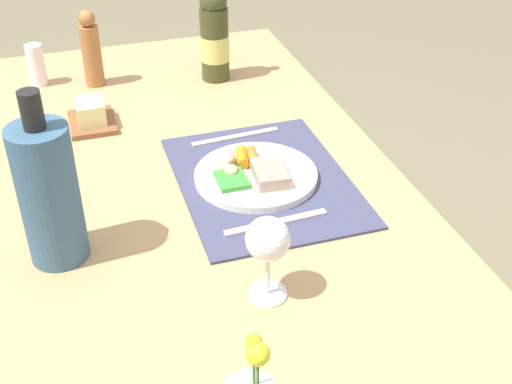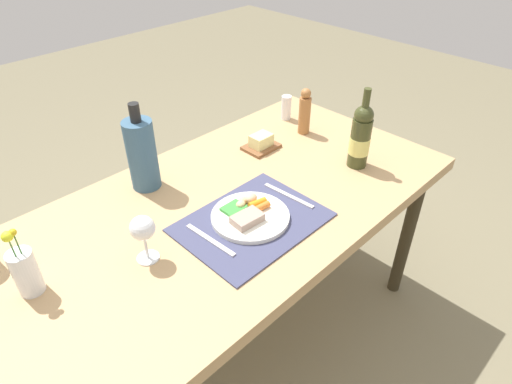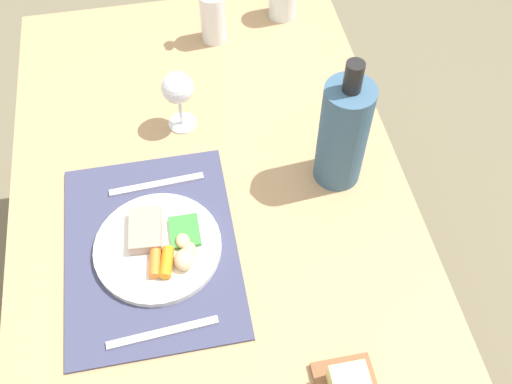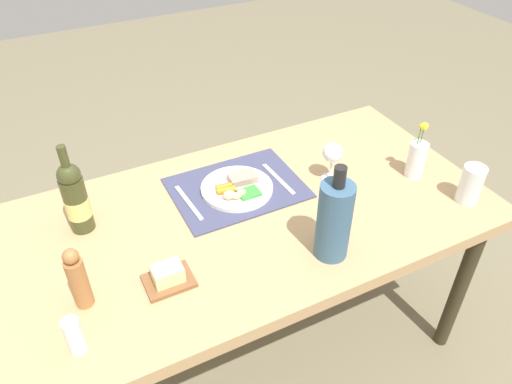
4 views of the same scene
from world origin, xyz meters
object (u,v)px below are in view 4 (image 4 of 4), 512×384
(wine_bottle, at_px, (75,198))
(pepper_mill, at_px, (78,279))
(flower_vase, at_px, (417,158))
(cooler_bottle, at_px, (334,220))
(knife, at_px, (189,203))
(wine_glass, at_px, (333,154))
(fork, at_px, (278,179))
(dinner_plate, at_px, (237,188))
(water_tumbler, at_px, (470,186))
(salt_shaker, at_px, (74,336))
(butter_dish, at_px, (168,277))
(dining_table, at_px, (249,227))

(wine_bottle, relative_size, pepper_mill, 1.55)
(flower_vase, height_order, pepper_mill, flower_vase)
(cooler_bottle, height_order, pepper_mill, cooler_bottle)
(knife, bearing_deg, wine_glass, 165.71)
(fork, relative_size, flower_vase, 0.95)
(flower_vase, distance_m, pepper_mill, 1.14)
(fork, distance_m, wine_glass, 0.20)
(dinner_plate, bearing_deg, water_tumbler, 149.87)
(cooler_bottle, xyz_separation_m, salt_shaker, (0.71, 0.00, -0.07))
(butter_dish, bearing_deg, pepper_mill, -8.31)
(knife, distance_m, butter_dish, 0.33)
(water_tumbler, distance_m, flower_vase, 0.20)
(dining_table, height_order, salt_shaker, salt_shaker)
(fork, bearing_deg, dining_table, 29.47)
(fork, relative_size, knife, 0.99)
(dinner_plate, relative_size, fork, 1.24)
(dinner_plate, bearing_deg, fork, 177.27)
(dinner_plate, relative_size, wine_glass, 1.67)
(butter_dish, bearing_deg, wine_bottle, -63.96)
(fork, distance_m, knife, 0.32)
(dinner_plate, bearing_deg, knife, -3.48)
(butter_dish, bearing_deg, cooler_bottle, 167.40)
(fork, bearing_deg, wine_bottle, -8.34)
(cooler_bottle, bearing_deg, fork, -95.17)
(pepper_mill, bearing_deg, cooler_bottle, 168.77)
(fork, xyz_separation_m, cooler_bottle, (0.03, 0.37, 0.12))
(dinner_plate, distance_m, butter_dish, 0.43)
(flower_vase, height_order, cooler_bottle, cooler_bottle)
(water_tumbler, height_order, salt_shaker, water_tumbler)
(wine_bottle, bearing_deg, fork, 174.76)
(dinner_plate, relative_size, cooler_bottle, 0.80)
(dining_table, bearing_deg, flower_vase, 172.83)
(fork, relative_size, water_tumbler, 1.48)
(wine_bottle, height_order, salt_shaker, wine_bottle)
(dinner_plate, xyz_separation_m, butter_dish, (0.33, 0.28, 0.00))
(dinner_plate, height_order, wine_glass, wine_glass)
(dining_table, distance_m, water_tumbler, 0.72)
(salt_shaker, bearing_deg, flower_vase, -170.84)
(wine_glass, xyz_separation_m, salt_shaker, (0.90, 0.30, -0.05))
(cooler_bottle, xyz_separation_m, butter_dish, (0.45, -0.10, -0.10))
(wine_glass, distance_m, wine_bottle, 0.82)
(dinner_plate, distance_m, flower_vase, 0.62)
(cooler_bottle, height_order, butter_dish, cooler_bottle)
(knife, bearing_deg, butter_dish, 56.17)
(salt_shaker, bearing_deg, cooler_bottle, -179.87)
(cooler_bottle, height_order, wine_glass, cooler_bottle)
(dining_table, xyz_separation_m, wine_bottle, (0.48, -0.16, 0.18))
(flower_vase, height_order, butter_dish, flower_vase)
(knife, bearing_deg, cooler_bottle, 122.54)
(dining_table, relative_size, flower_vase, 7.64)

